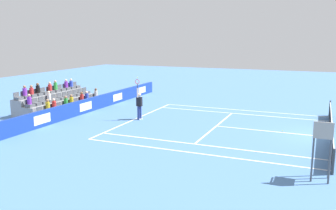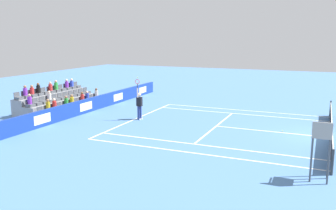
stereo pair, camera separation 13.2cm
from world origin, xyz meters
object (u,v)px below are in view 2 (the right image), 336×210
at_px(umpire_chair, 321,142).
at_px(tennis_net, 331,129).
at_px(loose_tennis_ball, 282,131).
at_px(tennis_player, 139,105).

bearing_deg(umpire_chair, tennis_net, 176.06).
height_order(umpire_chair, loose_tennis_ball, umpire_chair).
bearing_deg(umpire_chair, loose_tennis_ball, -163.55).
bearing_deg(tennis_player, umpire_chair, 59.57).
relative_size(umpire_chair, loose_tennis_ball, 34.41).
height_order(tennis_net, tennis_player, tennis_player).
bearing_deg(tennis_net, umpire_chair, -3.94).
relative_size(tennis_net, tennis_player, 4.19).
height_order(tennis_player, loose_tennis_ball, tennis_player).
distance_m(umpire_chair, loose_tennis_ball, 7.50).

